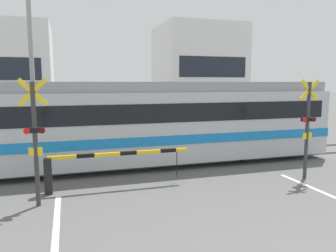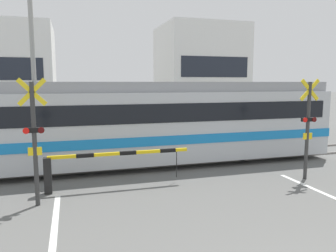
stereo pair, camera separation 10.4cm
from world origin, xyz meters
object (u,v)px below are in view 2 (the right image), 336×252
crossing_signal_right (308,125)px  crossing_barrier_far (196,130)px  crossing_barrier_near (90,163)px  commuter_train (94,122)px  pedestrian (104,122)px  crossing_signal_left (34,137)px

crossing_signal_right → crossing_barrier_far: bearing=102.6°
crossing_barrier_near → commuter_train: bearing=82.9°
crossing_barrier_near → crossing_signal_right: size_ratio=1.31×
crossing_barrier_near → pedestrian: bearing=81.8°
commuter_train → crossing_barrier_far: commuter_train is taller
commuter_train → crossing_signal_right: crossing_signal_right is taller
crossing_barrier_far → crossing_signal_left: bearing=-137.4°
crossing_barrier_far → crossing_signal_right: size_ratio=1.31×
crossing_barrier_far → pedestrian: size_ratio=2.51×
crossing_barrier_near → crossing_signal_left: 1.87m
crossing_signal_left → commuter_train: bearing=64.2°
crossing_signal_right → commuter_train: bearing=151.1°
commuter_train → crossing_barrier_near: bearing=-97.1°
pedestrian → crossing_signal_left: bearing=-105.6°
crossing_signal_left → pedestrian: (2.53, 9.02, -0.80)m
crossing_barrier_far → crossing_signal_left: size_ratio=1.31×
crossing_barrier_near → pedestrian: pedestrian is taller
commuter_train → crossing_signal_right: 7.17m
commuter_train → crossing_signal_right: size_ratio=5.68×
crossing_barrier_near → crossing_signal_right: (6.60, -0.86, 0.97)m
commuter_train → crossing_barrier_far: (4.92, 2.61, -0.87)m
crossing_signal_right → pedestrian: 10.56m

